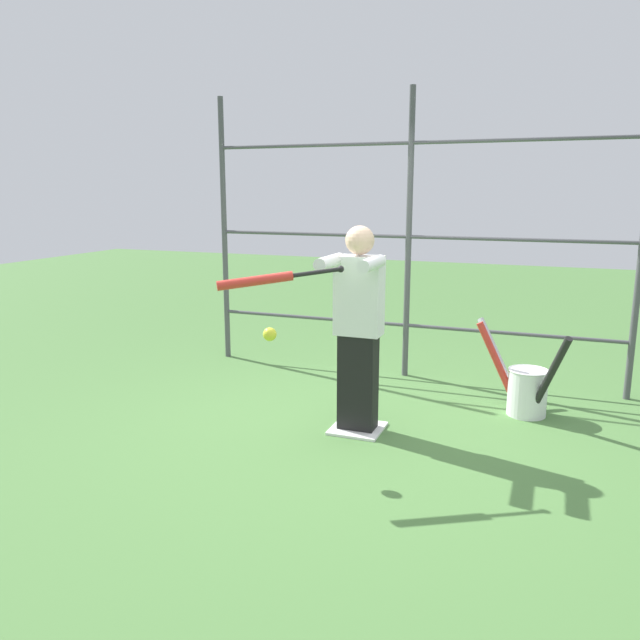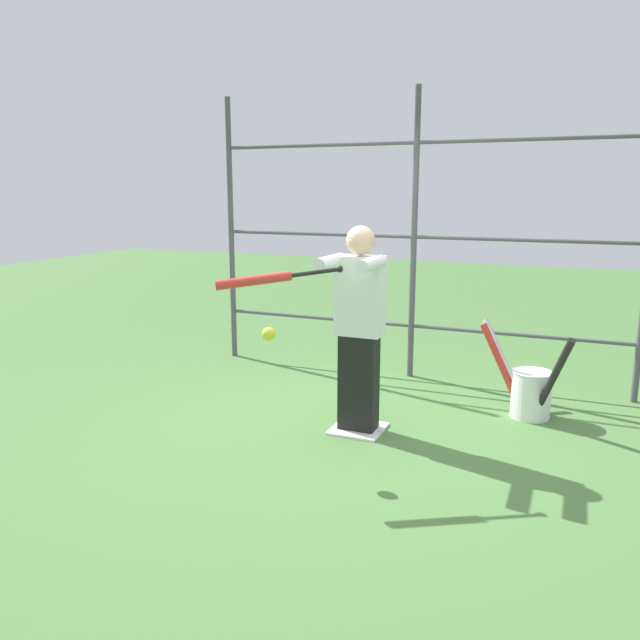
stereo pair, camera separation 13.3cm
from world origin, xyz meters
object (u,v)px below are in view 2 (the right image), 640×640
Objects in this scene: softball_in_flight at (269,334)px; bat_bucket at (529,390)px; batter at (359,323)px; baseball_bat_swinging at (265,279)px.

softball_in_flight is 0.11× the size of bat_bucket.
batter is at bearing 35.13° from bat_bucket.
batter is 1.62m from bat_bucket.
batter reaches higher than softball_in_flight.
baseball_bat_swinging is 0.39m from softball_in_flight.
batter is 1.81× the size of bat_bucket.
baseball_bat_swinging reaches higher than bat_bucket.
batter is at bearing -120.95° from baseball_bat_swinging.
baseball_bat_swinging is (0.43, 0.71, 0.41)m from batter.
baseball_bat_swinging is at bearing 43.67° from bat_bucket.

